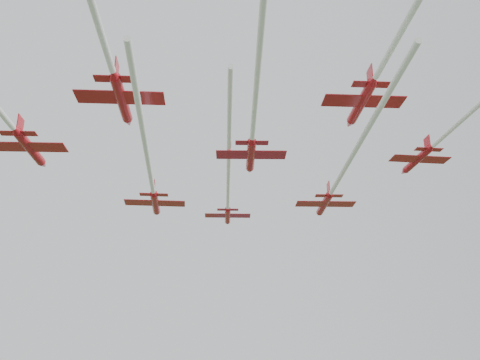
{
  "coord_description": "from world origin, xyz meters",
  "views": [
    {
      "loc": [
        -6.15,
        -76.12,
        32.84
      ],
      "look_at": [
        -5.55,
        -3.04,
        60.03
      ],
      "focal_mm": 40.0,
      "sensor_mm": 36.0,
      "label": 1
    }
  ],
  "objects_px": {
    "jet_row3_mid": "(257,86)",
    "jet_row2_right": "(338,180)",
    "jet_row4_left": "(106,51)",
    "jet_lead": "(228,191)",
    "jet_row2_left": "(151,180)"
  },
  "relations": [
    {
      "from": "jet_row3_mid",
      "to": "jet_row2_right",
      "type": "bearing_deg",
      "value": 59.41
    },
    {
      "from": "jet_row2_right",
      "to": "jet_row3_mid",
      "type": "height_order",
      "value": "jet_row3_mid"
    },
    {
      "from": "jet_row2_right",
      "to": "jet_row3_mid",
      "type": "relative_size",
      "value": 0.71
    },
    {
      "from": "jet_row2_right",
      "to": "jet_row3_mid",
      "type": "distance_m",
      "value": 23.98
    },
    {
      "from": "jet_row3_mid",
      "to": "jet_row4_left",
      "type": "distance_m",
      "value": 15.6
    },
    {
      "from": "jet_lead",
      "to": "jet_row2_left",
      "type": "height_order",
      "value": "jet_lead"
    },
    {
      "from": "jet_lead",
      "to": "jet_row4_left",
      "type": "height_order",
      "value": "jet_lead"
    },
    {
      "from": "jet_lead",
      "to": "jet_row3_mid",
      "type": "bearing_deg",
      "value": -85.38
    },
    {
      "from": "jet_row2_right",
      "to": "jet_row3_mid",
      "type": "bearing_deg",
      "value": -121.44
    },
    {
      "from": "jet_row3_mid",
      "to": "jet_row4_left",
      "type": "relative_size",
      "value": 1.52
    },
    {
      "from": "jet_row2_right",
      "to": "jet_row4_left",
      "type": "bearing_deg",
      "value": -134.89
    },
    {
      "from": "jet_row2_left",
      "to": "jet_row3_mid",
      "type": "relative_size",
      "value": 0.7
    },
    {
      "from": "jet_row2_right",
      "to": "jet_row4_left",
      "type": "relative_size",
      "value": 1.08
    },
    {
      "from": "jet_lead",
      "to": "jet_row3_mid",
      "type": "height_order",
      "value": "jet_lead"
    },
    {
      "from": "jet_row3_mid",
      "to": "jet_row4_left",
      "type": "xyz_separation_m",
      "value": [
        -14.08,
        -6.7,
        -0.3
      ]
    }
  ]
}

